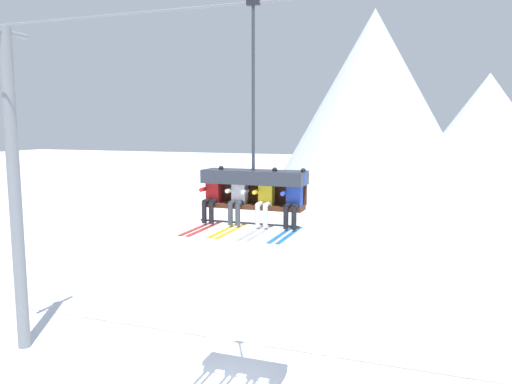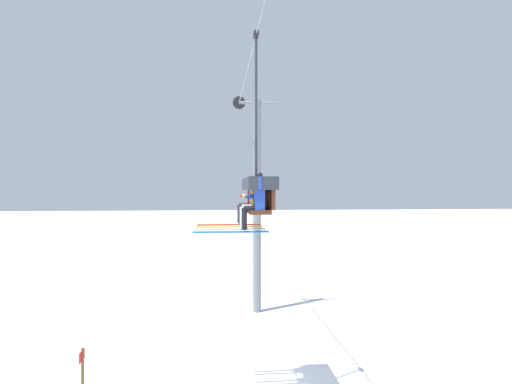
# 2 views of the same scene
# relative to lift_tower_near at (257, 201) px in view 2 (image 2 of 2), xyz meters

# --- Properties ---
(ground_plane) EXTENTS (200.00, 200.00, 0.00)m
(ground_plane) POSITION_rel_lift_tower_near_xyz_m (6.59, 0.02, -4.94)
(ground_plane) COLOR silver
(lift_tower_near) EXTENTS (0.36, 1.88, 9.55)m
(lift_tower_near) POSITION_rel_lift_tower_near_xyz_m (0.00, 0.00, 0.00)
(lift_tower_near) COLOR slate
(lift_tower_near) RESTS_ON ground_plane
(lift_cable) EXTENTS (19.43, 0.05, 0.05)m
(lift_cable) POSITION_rel_lift_tower_near_xyz_m (8.71, -0.78, 4.32)
(lift_cable) COLOR slate
(chairlift_chair) EXTENTS (2.34, 0.74, 4.79)m
(chairlift_chair) POSITION_rel_lift_tower_near_xyz_m (7.72, -0.71, 0.51)
(chairlift_chair) COLOR #512819
(skier_red) EXTENTS (0.48, 1.70, 1.34)m
(skier_red) POSITION_rel_lift_tower_near_xyz_m (6.77, -0.93, 0.18)
(skier_red) COLOR red
(skier_white) EXTENTS (0.46, 1.70, 1.23)m
(skier_white) POSITION_rel_lift_tower_near_xyz_m (7.40, -0.93, 0.16)
(skier_white) COLOR silver
(skier_yellow) EXTENTS (0.48, 1.70, 1.34)m
(skier_yellow) POSITION_rel_lift_tower_near_xyz_m (8.04, -0.93, 0.18)
(skier_yellow) COLOR yellow
(skier_blue) EXTENTS (0.48, 1.70, 1.34)m
(skier_blue) POSITION_rel_lift_tower_near_xyz_m (8.68, -0.93, 0.18)
(skier_blue) COLOR #2847B7
(trail_sign) EXTENTS (0.36, 0.08, 1.60)m
(trail_sign) POSITION_rel_lift_tower_near_xyz_m (7.72, -4.96, -4.04)
(trail_sign) COLOR brown
(trail_sign) RESTS_ON ground_plane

